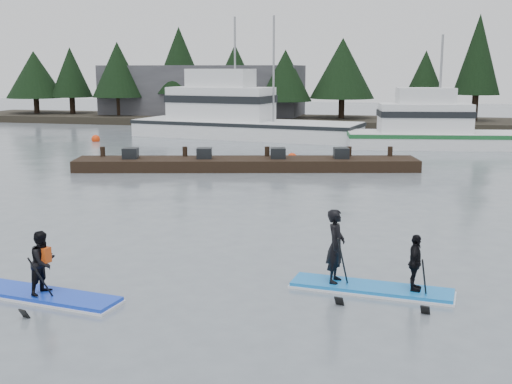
% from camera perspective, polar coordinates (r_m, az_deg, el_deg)
% --- Properties ---
extents(ground, '(160.00, 160.00, 0.00)m').
position_cam_1_polar(ground, '(13.92, -5.76, -9.05)').
color(ground, slate).
rests_on(ground, ground).
extents(far_shore, '(70.00, 8.00, 0.60)m').
position_cam_1_polar(far_shore, '(54.70, 8.76, 6.16)').
color(far_shore, '#2D281E').
rests_on(far_shore, ground).
extents(treeline, '(60.00, 4.00, 8.00)m').
position_cam_1_polar(treeline, '(54.72, 8.75, 5.85)').
color(treeline, black).
rests_on(treeline, ground).
extents(waterfront_building, '(18.00, 6.00, 5.00)m').
position_cam_1_polar(waterfront_building, '(59.30, -4.78, 8.74)').
color(waterfront_building, '#4C4C51').
rests_on(waterfront_building, ground).
extents(fishing_boat_large, '(16.32, 6.87, 9.14)m').
position_cam_1_polar(fishing_boat_large, '(45.03, -1.50, 5.76)').
color(fishing_boat_large, white).
rests_on(fishing_boat_large, ground).
extents(fishing_boat_medium, '(12.37, 5.29, 7.48)m').
position_cam_1_polar(fishing_boat_medium, '(40.69, 16.16, 4.54)').
color(fishing_boat_medium, white).
rests_on(fishing_boat_medium, ground).
extents(floating_dock, '(16.22, 5.91, 0.54)m').
position_cam_1_polar(floating_dock, '(30.51, -0.85, 2.51)').
color(floating_dock, black).
rests_on(floating_dock, ground).
extents(buoy_b, '(0.53, 0.53, 0.53)m').
position_cam_1_polar(buoy_b, '(33.47, 3.22, 2.78)').
color(buoy_b, red).
rests_on(buoy_b, ground).
extents(buoy_a, '(0.56, 0.56, 0.56)m').
position_cam_1_polar(buoy_a, '(43.68, -14.06, 4.38)').
color(buoy_a, red).
rests_on(buoy_a, ground).
extents(paddleboard_solo, '(3.41, 1.33, 1.89)m').
position_cam_1_polar(paddleboard_solo, '(14.16, -18.32, -7.12)').
color(paddleboard_solo, blue).
rests_on(paddleboard_solo, ground).
extents(paddleboard_duo, '(3.52, 1.35, 2.22)m').
position_cam_1_polar(paddleboard_duo, '(14.10, 9.98, -6.43)').
color(paddleboard_duo, blue).
rests_on(paddleboard_duo, ground).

